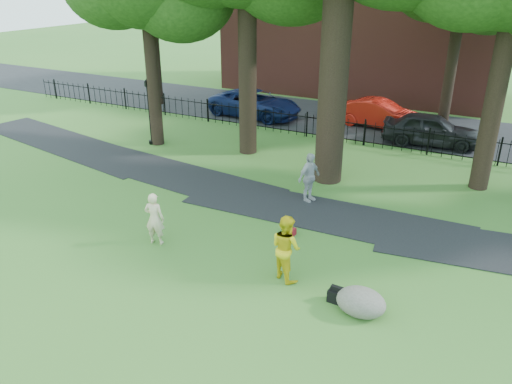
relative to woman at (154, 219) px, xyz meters
The scene contains 15 objects.
ground 3.03m from the woman, ahead, with size 120.00×120.00×0.00m, color #366C25.
footpath 5.85m from the woman, 47.85° to the left, with size 36.00×2.60×0.03m, color black.
street 16.66m from the woman, 80.02° to the left, with size 80.00×7.00×0.02m, color black.
iron_fence 12.73m from the woman, 76.89° to the left, with size 44.00×0.04×1.20m.
brick_building 24.96m from the woman, 92.62° to the left, with size 18.00×8.00×12.00m, color brown.
woman is the anchor object (origin of this frame).
man 4.35m from the woman, ahead, with size 0.91×0.71×1.88m, color gold.
pedestrian 5.91m from the woman, 59.65° to the left, with size 1.09×0.45×1.86m, color #A6A6AB.
boulder 6.67m from the woman, ahead, with size 1.23×0.93×0.72m, color #6A6458.
lamppost 10.04m from the woman, 129.43° to the left, with size 0.32×0.32×3.20m.
backpack 6.03m from the woman, ahead, with size 0.44×0.28×0.33m, color black.
red_bag 4.31m from the woman, 35.43° to the left, with size 0.32×0.20×0.22m, color maroon.
red_sedan 15.99m from the woman, 80.29° to the left, with size 1.57×4.50×1.48m, color #B8190E.
navy_van 15.20m from the woman, 106.33° to the left, with size 2.51×5.45×1.52m, color #0E1B48.
grey_car 15.09m from the woman, 67.80° to the left, with size 1.83×4.55×1.55m, color black.
Camera 1 is at (6.20, -10.95, 7.73)m, focal length 35.00 mm.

